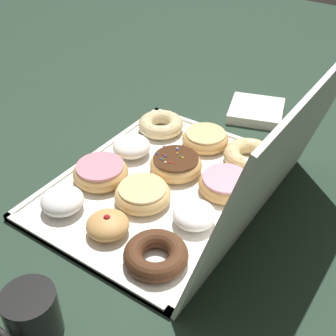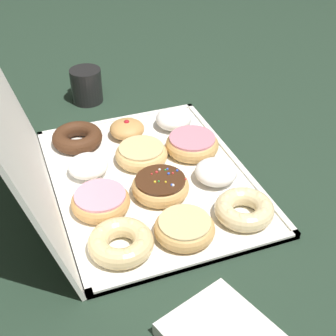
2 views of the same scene
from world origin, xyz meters
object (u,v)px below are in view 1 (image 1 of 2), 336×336
Objects in this scene: glazed_ring_donut_4 at (207,139)px; sprinkle_donut_5 at (174,164)px; glazed_ring_donut_6 at (145,195)px; powdered_filled_donut_10 at (194,215)px; cruller_donut_0 at (161,124)px; cruller_donut_8 at (249,155)px; pink_frosted_donut_2 at (101,172)px; powdered_filled_donut_1 at (131,146)px; napkin_stack at (256,111)px; jelly_filled_donut_7 at (109,225)px; coffee_mug at (30,316)px; pink_frosted_donut_9 at (226,184)px; powdered_filled_donut_3 at (62,201)px; chocolate_cake_ring_donut_11 at (156,255)px; donut_box at (161,186)px.

sprinkle_donut_5 is (0.13, -0.01, 0.00)m from glazed_ring_donut_4.
powdered_filled_donut_10 reaches higher than glazed_ring_donut_6.
cruller_donut_8 reaches higher than cruller_donut_0.
cruller_donut_8 is at bearing 135.15° from sprinkle_donut_5.
pink_frosted_donut_2 is 0.28m from glazed_ring_donut_4.
powdered_filled_donut_10 is (0.12, 0.25, -0.00)m from powdered_filled_donut_1.
cruller_donut_0 is at bearing -89.14° from cruller_donut_8.
glazed_ring_donut_6 is at bearing 87.38° from pink_frosted_donut_2.
pink_frosted_donut_2 is 0.50m from napkin_stack.
pink_frosted_donut_2 is at bearing 2.65° from powdered_filled_donut_1.
powdered_filled_donut_10 is at bearing 134.32° from jelly_filled_donut_7.
jelly_filled_donut_7 is 0.80× the size of coffee_mug.
glazed_ring_donut_6 and pink_frosted_donut_9 have the same top height.
jelly_filled_donut_7 is (0.24, 0.13, -0.00)m from powdered_filled_donut_1.
jelly_filled_donut_7 is 0.24m from coffee_mug.
glazed_ring_donut_4 is 0.60m from coffee_mug.
powdered_filled_donut_3 reaches higher than pink_frosted_donut_2.
sprinkle_donut_5 reaches higher than napkin_stack.
glazed_ring_donut_4 is 0.13m from sprinkle_donut_5.
chocolate_cake_ring_donut_11 is 0.24m from coffee_mug.
cruller_donut_8 is at bearing 179.81° from chocolate_cake_ring_donut_11.
powdered_filled_donut_1 is at bearing -114.01° from donut_box.
coffee_mug reaches higher than powdered_filled_donut_3.
cruller_donut_0 is at bearing -151.76° from glazed_ring_donut_6.
pink_frosted_donut_2 is 0.85× the size of napkin_stack.
glazed_ring_donut_4 is at bearing -92.25° from cruller_donut_8.
napkin_stack is at bearing -165.03° from pink_frosted_donut_9.
donut_box is at bearing 146.06° from powdered_filled_donut_3.
glazed_ring_donut_4 is at bearing 161.46° from powdered_filled_donut_3.
powdered_filled_donut_3 is at bearing 1.23° from cruller_donut_0.
jelly_filled_donut_7 reaches higher than pink_frosted_donut_9.
powdered_filled_donut_1 reaches higher than cruller_donut_8.
pink_frosted_donut_9 is 0.82× the size of napkin_stack.
powdered_filled_donut_3 is at bearing -91.87° from chocolate_cake_ring_donut_11.
napkin_stack is at bearing -169.22° from powdered_filled_donut_10.
glazed_ring_donut_4 is 0.97× the size of glazed_ring_donut_6.
glazed_ring_donut_4 is 0.40m from chocolate_cake_ring_donut_11.
pink_frosted_donut_2 is (0.12, 0.01, -0.00)m from powdered_filled_donut_1.
powdered_filled_donut_3 reaches higher than glazed_ring_donut_4.
cruller_donut_0 reaches higher than glazed_ring_donut_4.
sprinkle_donut_5 is 1.38× the size of powdered_filled_donut_10.
glazed_ring_donut_4 is at bearing 135.91° from powdered_filled_donut_1.
chocolate_cake_ring_donut_11 is at bearing 26.99° from sprinkle_donut_5.
cruller_donut_8 reaches higher than donut_box.
pink_frosted_donut_2 is 0.27m from chocolate_cake_ring_donut_11.
powdered_filled_donut_1 is at bearing -159.76° from coffee_mug.
glazed_ring_donut_4 is at bearing -154.46° from powdered_filled_donut_10.
powdered_filled_donut_3 is at bearing 1.35° from powdered_filled_donut_1.
powdered_filled_donut_10 is at bearing 0.44° from cruller_donut_8.
cruller_donut_0 reaches higher than napkin_stack.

